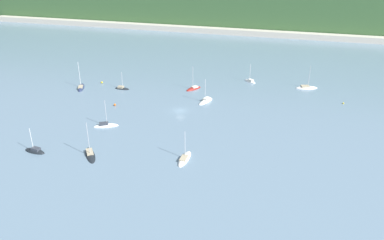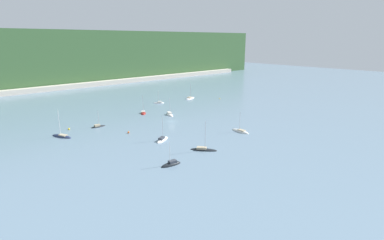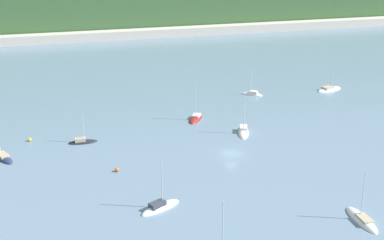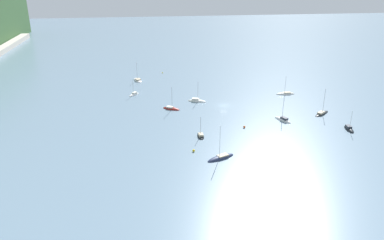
{
  "view_description": "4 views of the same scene",
  "coord_description": "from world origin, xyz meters",
  "px_view_note": "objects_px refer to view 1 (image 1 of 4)",
  "views": [
    {
      "loc": [
        34.6,
        -108.44,
        50.05
      ],
      "look_at": [
        7.81,
        -13.17,
        3.5
      ],
      "focal_mm": 35.0,
      "sensor_mm": 36.0,
      "label": 1
    },
    {
      "loc": [
        -77.42,
        -99.11,
        34.6
      ],
      "look_at": [
        2.02,
        -10.76,
        2.49
      ],
      "focal_mm": 28.0,
      "sensor_mm": 36.0,
      "label": 2
    },
    {
      "loc": [
        -33.63,
        -90.53,
        41.86
      ],
      "look_at": [
        -3.24,
        16.74,
        1.49
      ],
      "focal_mm": 50.0,
      "sensor_mm": 36.0,
      "label": 3
    },
    {
      "loc": [
        -135.88,
        31.53,
        50.2
      ],
      "look_at": [
        -16.5,
        14.97,
        1.31
      ],
      "focal_mm": 35.0,
      "sensor_mm": 36.0,
      "label": 4
    }
  ],
  "objects_px": {
    "sailboat_3": "(122,89)",
    "sailboat_5": "(306,88)",
    "mooring_buoy_2": "(102,82)",
    "sailboat_8": "(206,101)",
    "sailboat_1": "(250,81)",
    "mooring_buoy_1": "(343,103)",
    "sailboat_4": "(35,151)",
    "sailboat_9": "(81,88)",
    "mooring_buoy_0": "(115,105)",
    "sailboat_2": "(90,155)",
    "sailboat_6": "(185,159)",
    "sailboat_7": "(194,89)",
    "sailboat_0": "(106,126)"
  },
  "relations": [
    {
      "from": "sailboat_3",
      "to": "sailboat_5",
      "type": "distance_m",
      "value": 70.82
    },
    {
      "from": "mooring_buoy_2",
      "to": "sailboat_8",
      "type": "bearing_deg",
      "value": -9.74
    },
    {
      "from": "sailboat_5",
      "to": "sailboat_1",
      "type": "bearing_deg",
      "value": 157.8
    },
    {
      "from": "sailboat_3",
      "to": "mooring_buoy_1",
      "type": "height_order",
      "value": "sailboat_3"
    },
    {
      "from": "sailboat_4",
      "to": "mooring_buoy_2",
      "type": "distance_m",
      "value": 54.71
    },
    {
      "from": "sailboat_9",
      "to": "mooring_buoy_0",
      "type": "bearing_deg",
      "value": -145.51
    },
    {
      "from": "sailboat_2",
      "to": "sailboat_5",
      "type": "xyz_separation_m",
      "value": [
        54.4,
        67.7,
        -0.04
      ]
    },
    {
      "from": "sailboat_2",
      "to": "sailboat_6",
      "type": "height_order",
      "value": "sailboat_2"
    },
    {
      "from": "mooring_buoy_0",
      "to": "mooring_buoy_2",
      "type": "xyz_separation_m",
      "value": [
        -15.29,
        19.56,
        -0.01
      ]
    },
    {
      "from": "sailboat_6",
      "to": "sailboat_9",
      "type": "height_order",
      "value": "sailboat_9"
    },
    {
      "from": "sailboat_1",
      "to": "mooring_buoy_1",
      "type": "relative_size",
      "value": 15.17
    },
    {
      "from": "sailboat_1",
      "to": "sailboat_7",
      "type": "relative_size",
      "value": 0.8
    },
    {
      "from": "mooring_buoy_2",
      "to": "sailboat_3",
      "type": "bearing_deg",
      "value": -19.9
    },
    {
      "from": "sailboat_1",
      "to": "mooring_buoy_0",
      "type": "relative_size",
      "value": 10.36
    },
    {
      "from": "sailboat_3",
      "to": "mooring_buoy_0",
      "type": "xyz_separation_m",
      "value": [
        4.83,
        -15.77,
        0.25
      ]
    },
    {
      "from": "sailboat_6",
      "to": "sailboat_7",
      "type": "xyz_separation_m",
      "value": [
        -11.54,
        50.36,
        0.02
      ]
    },
    {
      "from": "sailboat_0",
      "to": "mooring_buoy_2",
      "type": "height_order",
      "value": "sailboat_0"
    },
    {
      "from": "sailboat_0",
      "to": "sailboat_4",
      "type": "relative_size",
      "value": 1.21
    },
    {
      "from": "sailboat_0",
      "to": "sailboat_2",
      "type": "height_order",
      "value": "sailboat_2"
    },
    {
      "from": "sailboat_2",
      "to": "mooring_buoy_2",
      "type": "bearing_deg",
      "value": 167.53
    },
    {
      "from": "sailboat_3",
      "to": "mooring_buoy_2",
      "type": "bearing_deg",
      "value": 161.76
    },
    {
      "from": "sailboat_9",
      "to": "mooring_buoy_1",
      "type": "xyz_separation_m",
      "value": [
        95.97,
        10.43,
        0.19
      ]
    },
    {
      "from": "sailboat_7",
      "to": "mooring_buoy_0",
      "type": "bearing_deg",
      "value": -11.41
    },
    {
      "from": "sailboat_1",
      "to": "sailboat_9",
      "type": "height_order",
      "value": "sailboat_9"
    },
    {
      "from": "mooring_buoy_1",
      "to": "sailboat_2",
      "type": "bearing_deg",
      "value": -140.53
    },
    {
      "from": "sailboat_1",
      "to": "sailboat_2",
      "type": "distance_m",
      "value": 76.59
    },
    {
      "from": "sailboat_6",
      "to": "mooring_buoy_1",
      "type": "xyz_separation_m",
      "value": [
        42.33,
        50.26,
        0.2
      ]
    },
    {
      "from": "sailboat_1",
      "to": "sailboat_4",
      "type": "height_order",
      "value": "sailboat_1"
    },
    {
      "from": "sailboat_4",
      "to": "mooring_buoy_2",
      "type": "bearing_deg",
      "value": -73.91
    },
    {
      "from": "sailboat_4",
      "to": "sailboat_8",
      "type": "xyz_separation_m",
      "value": [
        35.47,
        46.35,
        0.02
      ]
    },
    {
      "from": "sailboat_5",
      "to": "sailboat_7",
      "type": "distance_m",
      "value": 43.41
    },
    {
      "from": "sailboat_1",
      "to": "sailboat_8",
      "type": "height_order",
      "value": "sailboat_8"
    },
    {
      "from": "sailboat_1",
      "to": "sailboat_2",
      "type": "relative_size",
      "value": 0.77
    },
    {
      "from": "sailboat_1",
      "to": "sailboat_9",
      "type": "xyz_separation_m",
      "value": [
        -61.75,
        -24.82,
        -0.04
      ]
    },
    {
      "from": "sailboat_2",
      "to": "mooring_buoy_2",
      "type": "xyz_separation_m",
      "value": [
        -24.02,
        51.6,
        0.25
      ]
    },
    {
      "from": "sailboat_2",
      "to": "sailboat_3",
      "type": "bearing_deg",
      "value": 158.41
    },
    {
      "from": "sailboat_4",
      "to": "sailboat_8",
      "type": "bearing_deg",
      "value": -120.73
    },
    {
      "from": "mooring_buoy_1",
      "to": "sailboat_0",
      "type": "bearing_deg",
      "value": -151.6
    },
    {
      "from": "mooring_buoy_0",
      "to": "mooring_buoy_1",
      "type": "distance_m",
      "value": 78.88
    },
    {
      "from": "sailboat_6",
      "to": "mooring_buoy_2",
      "type": "distance_m",
      "value": 67.42
    },
    {
      "from": "sailboat_1",
      "to": "sailboat_5",
      "type": "xyz_separation_m",
      "value": [
        21.88,
        -1.65,
        -0.03
      ]
    },
    {
      "from": "sailboat_3",
      "to": "sailboat_7",
      "type": "relative_size",
      "value": 0.73
    },
    {
      "from": "sailboat_0",
      "to": "sailboat_4",
      "type": "bearing_deg",
      "value": -146.16
    },
    {
      "from": "sailboat_3",
      "to": "sailboat_4",
      "type": "relative_size",
      "value": 0.93
    },
    {
      "from": "sailboat_8",
      "to": "mooring_buoy_0",
      "type": "height_order",
      "value": "sailboat_8"
    },
    {
      "from": "sailboat_2",
      "to": "sailboat_8",
      "type": "height_order",
      "value": "sailboat_2"
    },
    {
      "from": "sailboat_0",
      "to": "sailboat_8",
      "type": "xyz_separation_m",
      "value": [
        24.52,
        27.34,
        0.0
      ]
    },
    {
      "from": "sailboat_3",
      "to": "mooring_buoy_2",
      "type": "distance_m",
      "value": 11.13
    },
    {
      "from": "sailboat_7",
      "to": "sailboat_9",
      "type": "bearing_deg",
      "value": -44.18
    },
    {
      "from": "sailboat_8",
      "to": "sailboat_9",
      "type": "height_order",
      "value": "sailboat_9"
    }
  ]
}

